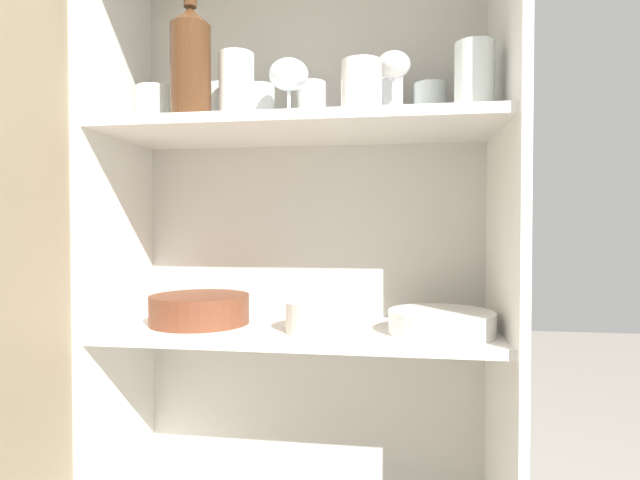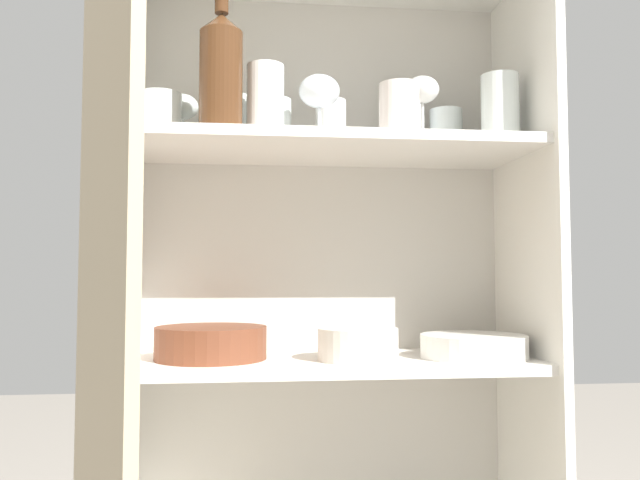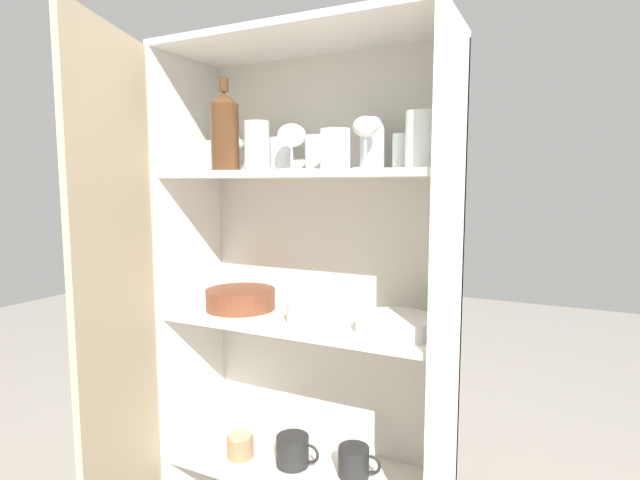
{
  "view_description": "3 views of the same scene",
  "coord_description": "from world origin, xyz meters",
  "views": [
    {
      "loc": [
        0.19,
        -0.89,
        0.96
      ],
      "look_at": [
        0.04,
        0.17,
        0.94
      ],
      "focal_mm": 28.0,
      "sensor_mm": 36.0,
      "label": 1
    },
    {
      "loc": [
        -0.14,
        -1.08,
        0.91
      ],
      "look_at": [
        -0.01,
        0.18,
        0.99
      ],
      "focal_mm": 35.0,
      "sensor_mm": 36.0,
      "label": 2
    },
    {
      "loc": [
        0.67,
        -1.1,
        1.14
      ],
      "look_at": [
        0.05,
        0.16,
        0.98
      ],
      "focal_mm": 28.0,
      "sensor_mm": 36.0,
      "label": 3
    }
  ],
  "objects": [
    {
      "name": "cupboard_door",
      "position": [
        -0.34,
        -0.21,
        0.76
      ],
      "size": [
        0.17,
        0.4,
        1.53
      ],
      "color": "tan",
      "rests_on": "ground_plane"
    },
    {
      "name": "tumbler_glass_3",
      "position": [
        0.27,
        0.23,
        1.23
      ],
      "size": [
        0.07,
        0.07,
        0.1
      ],
      "color": "white",
      "rests_on": "shelf_board_upper"
    },
    {
      "name": "wine_glass_0",
      "position": [
        -0.29,
        0.23,
        1.26
      ],
      "size": [
        0.07,
        0.07,
        0.11
      ],
      "color": "white",
      "rests_on": "shelf_board_upper"
    },
    {
      "name": "plate_stack_white",
      "position": [
        0.29,
        0.12,
        0.77
      ],
      "size": [
        0.21,
        0.21,
        0.04
      ],
      "color": "white",
      "rests_on": "shelf_board_middle"
    },
    {
      "name": "shelf_board_upper",
      "position": [
        0.0,
        0.15,
        1.17
      ],
      "size": [
        0.81,
        0.29,
        0.02
      ],
      "primitive_type": "cube",
      "color": "silver"
    },
    {
      "name": "tumbler_glass_5",
      "position": [
        0.02,
        0.2,
        1.23
      ],
      "size": [
        0.06,
        0.06,
        0.1
      ],
      "color": "white",
      "rests_on": "shelf_board_upper"
    },
    {
      "name": "tumbler_glass_0",
      "position": [
        -0.33,
        0.15,
        1.22
      ],
      "size": [
        0.08,
        0.08,
        0.09
      ],
      "color": "white",
      "rests_on": "shelf_board_upper"
    },
    {
      "name": "tumbler_glass_1",
      "position": [
        0.13,
        0.08,
        1.23
      ],
      "size": [
        0.08,
        0.08,
        0.1
      ],
      "color": "silver",
      "rests_on": "shelf_board_upper"
    },
    {
      "name": "wine_bottle",
      "position": [
        -0.21,
        0.06,
        1.29
      ],
      "size": [
        0.08,
        0.08,
        0.26
      ],
      "color": "#4C2D19",
      "rests_on": "shelf_board_upper"
    },
    {
      "name": "tumbler_glass_8",
      "position": [
        0.35,
        0.11,
        1.25
      ],
      "size": [
        0.08,
        0.08,
        0.14
      ],
      "color": "white",
      "rests_on": "shelf_board_upper"
    },
    {
      "name": "serving_bowl_small",
      "position": [
        0.06,
        0.11,
        0.79
      ],
      "size": [
        0.15,
        0.15,
        0.06
      ],
      "color": "silver",
      "rests_on": "shelf_board_middle"
    },
    {
      "name": "wine_glass_1",
      "position": [
        -0.02,
        0.11,
        1.27
      ],
      "size": [
        0.08,
        0.08,
        0.13
      ],
      "color": "white",
      "rests_on": "shelf_board_upper"
    },
    {
      "name": "mixing_bowl_large",
      "position": [
        -0.22,
        0.15,
        0.79
      ],
      "size": [
        0.21,
        0.21,
        0.06
      ],
      "color": "brown",
      "rests_on": "shelf_board_middle"
    },
    {
      "name": "shelf_board_middle",
      "position": [
        0.0,
        0.15,
        0.74
      ],
      "size": [
        0.81,
        0.29,
        0.02
      ],
      "primitive_type": "cube",
      "color": "silver"
    },
    {
      "name": "cupboard_back_panel",
      "position": [
        0.0,
        0.3,
        0.76
      ],
      "size": [
        0.84,
        0.02,
        1.53
      ],
      "primitive_type": "cube",
      "color": "silver",
      "rests_on": "ground_plane"
    },
    {
      "name": "tumbler_glass_2",
      "position": [
        0.18,
        0.22,
        1.25
      ],
      "size": [
        0.07,
        0.07,
        0.14
      ],
      "color": "white",
      "rests_on": "shelf_board_upper"
    },
    {
      "name": "tumbler_glass_7",
      "position": [
        -0.1,
        0.2,
        1.23
      ],
      "size": [
        0.07,
        0.07,
        0.1
      ],
      "color": "white",
      "rests_on": "shelf_board_upper"
    },
    {
      "name": "tumbler_glass_4",
      "position": [
        -0.12,
        0.1,
        1.25
      ],
      "size": [
        0.07,
        0.07,
        0.14
      ],
      "color": "white",
      "rests_on": "shelf_board_upper"
    },
    {
      "name": "cupboard_side_right",
      "position": [
        0.41,
        0.15,
        0.76
      ],
      "size": [
        0.02,
        0.33,
        1.53
      ],
      "primitive_type": "cube",
      "color": "white",
      "rests_on": "ground_plane"
    },
    {
      "name": "wine_glass_2",
      "position": [
        0.19,
        0.13,
        1.28
      ],
      "size": [
        0.07,
        0.07,
        0.14
      ],
      "color": "white",
      "rests_on": "shelf_board_upper"
    },
    {
      "name": "cupboard_side_left",
      "position": [
        -0.41,
        0.15,
        0.76
      ],
      "size": [
        0.02,
        0.33,
        1.53
      ],
      "primitive_type": "cube",
      "color": "white",
      "rests_on": "ground_plane"
    },
    {
      "name": "tumbler_glass_6",
      "position": [
        -0.19,
        0.2,
        1.23
      ],
      "size": [
        0.07,
        0.07,
        0.11
      ],
      "color": "white",
      "rests_on": "shelf_board_upper"
    }
  ]
}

